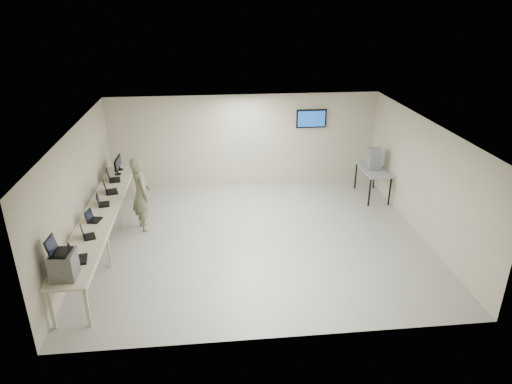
{
  "coord_description": "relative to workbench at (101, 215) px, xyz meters",
  "views": [
    {
      "loc": [
        -1.04,
        -9.65,
        5.44
      ],
      "look_at": [
        0.0,
        0.2,
        1.15
      ],
      "focal_mm": 32.0,
      "sensor_mm": 36.0,
      "label": 1
    }
  ],
  "objects": [
    {
      "name": "laptop_3",
      "position": [
        -0.04,
        0.4,
        0.14
      ],
      "size": [
        0.34,
        0.38,
        0.26
      ],
      "rotation": [
        0.0,
        0.0,
        0.19
      ],
      "color": "black",
      "rests_on": "workbench"
    },
    {
      "name": "laptop_4",
      "position": [
        -0.01,
        1.14,
        0.15
      ],
      "size": [
        0.41,
        0.45,
        0.31
      ],
      "rotation": [
        0.0,
        0.0,
        0.27
      ],
      "color": "black",
      "rests_on": "workbench"
    },
    {
      "name": "storage_bins",
      "position": [
        7.17,
        2.17,
        0.34
      ],
      "size": [
        0.37,
        0.41,
        0.58
      ],
      "color": "gray",
      "rests_on": "side_table"
    },
    {
      "name": "laptop_0",
      "position": [
        -0.03,
        -2.06,
        0.15
      ],
      "size": [
        0.38,
        0.43,
        0.31
      ],
      "rotation": [
        0.0,
        0.0,
        0.17
      ],
      "color": "black",
      "rests_on": "workbench"
    },
    {
      "name": "laptop_5",
      "position": [
        -0.08,
        1.94,
        0.15
      ],
      "size": [
        0.4,
        0.44,
        0.31
      ],
      "rotation": [
        0.0,
        0.0,
        0.22
      ],
      "color": "black",
      "rests_on": "workbench"
    },
    {
      "name": "room",
      "position": [
        3.62,
        0.06,
        0.58
      ],
      "size": [
        8.01,
        7.01,
        2.81
      ],
      "color": "#9C9C90",
      "rests_on": "ground"
    },
    {
      "name": "workbench",
      "position": [
        0.0,
        0.0,
        0.0
      ],
      "size": [
        0.76,
        6.0,
        0.9
      ],
      "color": "beige",
      "rests_on": "ground"
    },
    {
      "name": "soldier",
      "position": [
        0.82,
        0.84,
        0.12
      ],
      "size": [
        0.69,
        0.81,
        1.9
      ],
      "primitive_type": "imported",
      "rotation": [
        0.0,
        0.0,
        1.97
      ],
      "color": "gray",
      "rests_on": "ground"
    },
    {
      "name": "side_table",
      "position": [
        7.19,
        2.17,
        -0.03
      ],
      "size": [
        0.68,
        1.46,
        0.87
      ],
      "color": "gray",
      "rests_on": "ground"
    },
    {
      "name": "laptop_1",
      "position": [
        -0.03,
        -1.17,
        0.14
      ],
      "size": [
        0.35,
        0.38,
        0.25
      ],
      "rotation": [
        0.0,
        0.0,
        0.34
      ],
      "color": "black",
      "rests_on": "workbench"
    },
    {
      "name": "laptop_2",
      "position": [
        -0.07,
        -0.42,
        0.14
      ],
      "size": [
        0.33,
        0.37,
        0.25
      ],
      "rotation": [
        0.0,
        0.0,
        -0.22
      ],
      "color": "black",
      "rests_on": "workbench"
    },
    {
      "name": "equipment_box",
      "position": [
        -0.06,
        -2.6,
        0.32
      ],
      "size": [
        0.41,
        0.47,
        0.49
      ],
      "primitive_type": "cube",
      "rotation": [
        0.0,
        0.0,
        0.01
      ],
      "color": "slate",
      "rests_on": "workbench"
    },
    {
      "name": "monitor_far",
      "position": [
        -0.01,
        2.75,
        0.32
      ],
      "size": [
        0.18,
        0.42,
        0.41
      ],
      "color": "black",
      "rests_on": "workbench"
    },
    {
      "name": "laptop_on_box",
      "position": [
        -0.12,
        -2.6,
        0.64
      ],
      "size": [
        0.35,
        0.41,
        0.31
      ],
      "rotation": [
        0.0,
        0.0,
        -0.08
      ],
      "color": "black",
      "rests_on": "equipment_box"
    },
    {
      "name": "monitor_near",
      "position": [
        -0.01,
        2.39,
        0.33
      ],
      "size": [
        0.19,
        0.43,
        0.42
      ],
      "color": "black",
      "rests_on": "workbench"
    }
  ]
}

